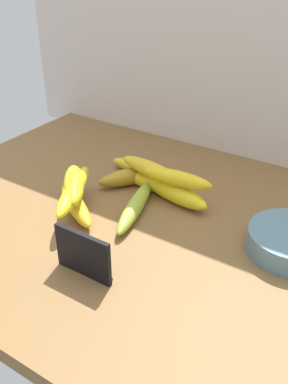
{
  "coord_description": "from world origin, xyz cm",
  "views": [
    {
      "loc": [
        38.28,
        -61.82,
        52.78
      ],
      "look_at": [
        -3.09,
        1.85,
        8.0
      ],
      "focal_mm": 41.12,
      "sensor_mm": 36.0,
      "label": 1
    }
  ],
  "objects_px": {
    "banana_6": "(74,185)",
    "banana_5": "(143,169)",
    "banana_9": "(152,170)",
    "chalkboard_sign": "(83,256)",
    "banana_1": "(135,206)",
    "banana_7": "(177,178)",
    "banana_8": "(73,190)",
    "banana_2": "(76,205)",
    "banana_0": "(155,184)",
    "banana_3": "(133,176)",
    "banana_4": "(172,191)"
  },
  "relations": [
    {
      "from": "banana_1",
      "to": "banana_2",
      "type": "distance_m",
      "value": 0.12
    },
    {
      "from": "banana_7",
      "to": "banana_9",
      "type": "bearing_deg",
      "value": 169.5
    },
    {
      "from": "chalkboard_sign",
      "to": "banana_8",
      "type": "relative_size",
      "value": 0.55
    },
    {
      "from": "banana_0",
      "to": "banana_6",
      "type": "xyz_separation_m",
      "value": [
        -0.1,
        -0.15,
        0.04
      ]
    },
    {
      "from": "banana_3",
      "to": "banana_4",
      "type": "bearing_deg",
      "value": -6.71
    },
    {
      "from": "chalkboard_sign",
      "to": "banana_4",
      "type": "relative_size",
      "value": 0.58
    },
    {
      "from": "chalkboard_sign",
      "to": "banana_3",
      "type": "bearing_deg",
      "value": 109.52
    },
    {
      "from": "banana_2",
      "to": "banana_5",
      "type": "bearing_deg",
      "value": 82.69
    },
    {
      "from": "banana_2",
      "to": "banana_9",
      "type": "relative_size",
      "value": 0.99
    },
    {
      "from": "chalkboard_sign",
      "to": "banana_2",
      "type": "relative_size",
      "value": 0.65
    },
    {
      "from": "chalkboard_sign",
      "to": "banana_3",
      "type": "relative_size",
      "value": 0.66
    },
    {
      "from": "banana_6",
      "to": "banana_8",
      "type": "xyz_separation_m",
      "value": [
        0.01,
        -0.01,
        -0.0
      ]
    },
    {
      "from": "chalkboard_sign",
      "to": "banana_9",
      "type": "distance_m",
      "value": 0.3
    },
    {
      "from": "banana_2",
      "to": "banana_5",
      "type": "xyz_separation_m",
      "value": [
        0.03,
        0.21,
        -0.0
      ]
    },
    {
      "from": "chalkboard_sign",
      "to": "banana_9",
      "type": "height_order",
      "value": "chalkboard_sign"
    },
    {
      "from": "banana_1",
      "to": "banana_4",
      "type": "bearing_deg",
      "value": 66.68
    },
    {
      "from": "banana_7",
      "to": "banana_8",
      "type": "xyz_separation_m",
      "value": [
        -0.16,
        -0.15,
        -0.01
      ]
    },
    {
      "from": "banana_6",
      "to": "banana_5",
      "type": "bearing_deg",
      "value": 78.81
    },
    {
      "from": "chalkboard_sign",
      "to": "banana_1",
      "type": "xyz_separation_m",
      "value": [
        -0.03,
        0.2,
        -0.02
      ]
    },
    {
      "from": "banana_0",
      "to": "banana_5",
      "type": "distance_m",
      "value": 0.08
    },
    {
      "from": "banana_8",
      "to": "banana_9",
      "type": "height_order",
      "value": "banana_9"
    },
    {
      "from": "banana_5",
      "to": "banana_9",
      "type": "relative_size",
      "value": 1.0
    },
    {
      "from": "banana_2",
      "to": "banana_4",
      "type": "distance_m",
      "value": 0.21
    },
    {
      "from": "chalkboard_sign",
      "to": "banana_1",
      "type": "height_order",
      "value": "chalkboard_sign"
    },
    {
      "from": "banana_5",
      "to": "banana_6",
      "type": "relative_size",
      "value": 1.1
    },
    {
      "from": "banana_4",
      "to": "banana_5",
      "type": "relative_size",
      "value": 1.09
    },
    {
      "from": "banana_6",
      "to": "banana_8",
      "type": "relative_size",
      "value": 0.79
    },
    {
      "from": "banana_1",
      "to": "banana_7",
      "type": "distance_m",
      "value": 0.1
    },
    {
      "from": "banana_0",
      "to": "banana_2",
      "type": "xyz_separation_m",
      "value": [
        -0.09,
        -0.16,
        -0.0
      ]
    },
    {
      "from": "banana_1",
      "to": "banana_7",
      "type": "relative_size",
      "value": 1.34
    },
    {
      "from": "banana_2",
      "to": "banana_6",
      "type": "relative_size",
      "value": 1.08
    },
    {
      "from": "chalkboard_sign",
      "to": "banana_6",
      "type": "distance_m",
      "value": 0.21
    },
    {
      "from": "banana_1",
      "to": "banana_5",
      "type": "bearing_deg",
      "value": 117.95
    },
    {
      "from": "banana_4",
      "to": "banana_7",
      "type": "bearing_deg",
      "value": -26.78
    },
    {
      "from": "banana_5",
      "to": "banana_7",
      "type": "relative_size",
      "value": 1.11
    },
    {
      "from": "banana_5",
      "to": "banana_9",
      "type": "xyz_separation_m",
      "value": [
        0.06,
        -0.05,
        0.04
      ]
    },
    {
      "from": "banana_7",
      "to": "banana_9",
      "type": "xyz_separation_m",
      "value": [
        -0.07,
        0.01,
        -0.01
      ]
    },
    {
      "from": "banana_0",
      "to": "banana_2",
      "type": "bearing_deg",
      "value": -118.93
    },
    {
      "from": "banana_4",
      "to": "banana_5",
      "type": "bearing_deg",
      "value": 152.85
    },
    {
      "from": "banana_4",
      "to": "banana_7",
      "type": "xyz_separation_m",
      "value": [
        0.01,
        -0.01,
        0.04
      ]
    },
    {
      "from": "chalkboard_sign",
      "to": "banana_5",
      "type": "xyz_separation_m",
      "value": [
        -0.11,
        0.35,
        -0.02
      ]
    },
    {
      "from": "banana_3",
      "to": "banana_8",
      "type": "height_order",
      "value": "banana_8"
    },
    {
      "from": "banana_3",
      "to": "banana_9",
      "type": "xyz_separation_m",
      "value": [
        0.05,
        -0.01,
        0.03
      ]
    },
    {
      "from": "banana_6",
      "to": "banana_8",
      "type": "bearing_deg",
      "value": -52.2
    },
    {
      "from": "banana_0",
      "to": "banana_6",
      "type": "relative_size",
      "value": 1.15
    },
    {
      "from": "banana_3",
      "to": "banana_8",
      "type": "relative_size",
      "value": 0.83
    },
    {
      "from": "banana_2",
      "to": "banana_7",
      "type": "height_order",
      "value": "banana_7"
    },
    {
      "from": "banana_6",
      "to": "banana_1",
      "type": "bearing_deg",
      "value": 24.15
    },
    {
      "from": "banana_6",
      "to": "banana_8",
      "type": "distance_m",
      "value": 0.02
    },
    {
      "from": "banana_3",
      "to": "chalkboard_sign",
      "type": "bearing_deg",
      "value": -70.48
    }
  ]
}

